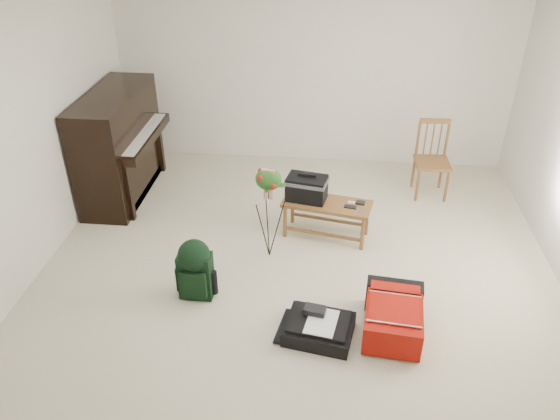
# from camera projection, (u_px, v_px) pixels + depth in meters

# --- Properties ---
(floor) EXTENTS (5.00, 5.50, 0.01)m
(floor) POSITION_uv_depth(u_px,v_px,m) (295.00, 286.00, 5.15)
(floor) COLOR beige
(floor) RESTS_ON ground
(ceiling) EXTENTS (5.00, 5.50, 0.01)m
(ceiling) POSITION_uv_depth(u_px,v_px,m) (300.00, 10.00, 3.83)
(ceiling) COLOR white
(ceiling) RESTS_ON wall_back
(wall_back) EXTENTS (5.00, 0.04, 2.50)m
(wall_back) POSITION_uv_depth(u_px,v_px,m) (313.00, 68.00, 6.82)
(wall_back) COLOR white
(wall_back) RESTS_ON floor
(wall_left) EXTENTS (0.04, 5.50, 2.50)m
(wall_left) POSITION_uv_depth(u_px,v_px,m) (8.00, 155.00, 4.70)
(wall_left) COLOR white
(wall_left) RESTS_ON floor
(piano) EXTENTS (0.71, 1.50, 1.25)m
(piano) POSITION_uv_depth(u_px,v_px,m) (120.00, 147.00, 6.37)
(piano) COLOR black
(piano) RESTS_ON floor
(bench) EXTENTS (0.97, 0.54, 0.70)m
(bench) POSITION_uv_depth(u_px,v_px,m) (312.00, 194.00, 5.63)
(bench) COLOR olive
(bench) RESTS_ON floor
(dining_chair) EXTENTS (0.41, 0.41, 0.91)m
(dining_chair) POSITION_uv_depth(u_px,v_px,m) (432.00, 160.00, 6.43)
(dining_chair) COLOR olive
(dining_chair) RESTS_ON floor
(red_suitcase) EXTENTS (0.53, 0.74, 0.30)m
(red_suitcase) POSITION_uv_depth(u_px,v_px,m) (392.00, 312.00, 4.61)
(red_suitcase) COLOR #B71C07
(red_suitcase) RESTS_ON floor
(black_duffel) EXTENTS (0.62, 0.53, 0.23)m
(black_duffel) POSITION_uv_depth(u_px,v_px,m) (319.00, 328.00, 4.56)
(black_duffel) COLOR black
(black_duffel) RESTS_ON floor
(green_backpack) EXTENTS (0.30, 0.29, 0.59)m
(green_backpack) POSITION_uv_depth(u_px,v_px,m) (195.00, 267.00, 4.87)
(green_backpack) COLOR black
(green_backpack) RESTS_ON floor
(flower_stand) EXTENTS (0.38, 0.38, 1.02)m
(flower_stand) POSITION_uv_depth(u_px,v_px,m) (269.00, 214.00, 5.31)
(flower_stand) COLOR black
(flower_stand) RESTS_ON floor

